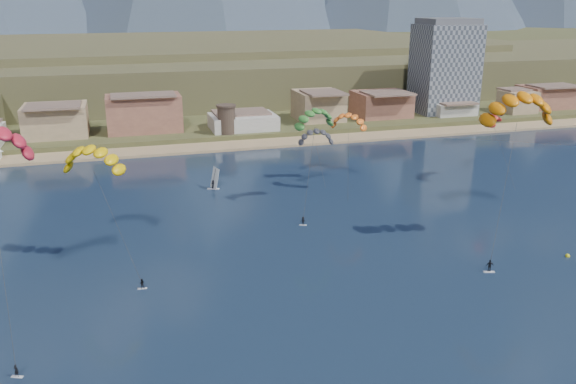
{
  "coord_description": "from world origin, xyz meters",
  "views": [
    {
      "loc": [
        -25.34,
        -54.67,
        39.73
      ],
      "look_at": [
        0.0,
        32.0,
        10.0
      ],
      "focal_mm": 36.4,
      "sensor_mm": 36.0,
      "label": 1
    }
  ],
  "objects_px": {
    "kitesurfer_yellow": "(92,155)",
    "kitesurfer_green": "(315,116)",
    "buoy": "(568,256)",
    "apartment_tower": "(445,67)",
    "kitesurfer_orange": "(519,103)",
    "watchtower": "(226,119)",
    "windsurfer": "(214,182)"
  },
  "relations": [
    {
      "from": "kitesurfer_yellow",
      "to": "kitesurfer_green",
      "type": "distance_m",
      "value": 44.36
    },
    {
      "from": "kitesurfer_green",
      "to": "buoy",
      "type": "bearing_deg",
      "value": -49.21
    },
    {
      "from": "apartment_tower",
      "to": "kitesurfer_yellow",
      "type": "bearing_deg",
      "value": -141.3
    },
    {
      "from": "apartment_tower",
      "to": "kitesurfer_yellow",
      "type": "relative_size",
      "value": 1.48
    },
    {
      "from": "apartment_tower",
      "to": "kitesurfer_green",
      "type": "bearing_deg",
      "value": -134.22
    },
    {
      "from": "kitesurfer_orange",
      "to": "apartment_tower",
      "type": "bearing_deg",
      "value": 64.9
    },
    {
      "from": "watchtower",
      "to": "kitesurfer_yellow",
      "type": "distance_m",
      "value": 86.09
    },
    {
      "from": "kitesurfer_orange",
      "to": "kitesurfer_green",
      "type": "distance_m",
      "value": 38.03
    },
    {
      "from": "apartment_tower",
      "to": "kitesurfer_orange",
      "type": "bearing_deg",
      "value": -115.1
    },
    {
      "from": "apartment_tower",
      "to": "watchtower",
      "type": "height_order",
      "value": "apartment_tower"
    },
    {
      "from": "buoy",
      "to": "kitesurfer_orange",
      "type": "bearing_deg",
      "value": 127.46
    },
    {
      "from": "kitesurfer_yellow",
      "to": "kitesurfer_orange",
      "type": "bearing_deg",
      "value": -10.02
    },
    {
      "from": "apartment_tower",
      "to": "buoy",
      "type": "bearing_deg",
      "value": -110.64
    },
    {
      "from": "kitesurfer_orange",
      "to": "buoy",
      "type": "xyz_separation_m",
      "value": [
        6.39,
        -8.34,
        -23.89
      ]
    },
    {
      "from": "kitesurfer_orange",
      "to": "windsurfer",
      "type": "distance_m",
      "value": 65.18
    },
    {
      "from": "watchtower",
      "to": "buoy",
      "type": "xyz_separation_m",
      "value": [
        37.82,
        -98.01,
        -6.24
      ]
    },
    {
      "from": "watchtower",
      "to": "buoy",
      "type": "relative_size",
      "value": 11.42
    },
    {
      "from": "apartment_tower",
      "to": "watchtower",
      "type": "distance_m",
      "value": 82.02
    },
    {
      "from": "apartment_tower",
      "to": "kitesurfer_orange",
      "type": "distance_m",
      "value": 114.65
    },
    {
      "from": "kitesurfer_green",
      "to": "windsurfer",
      "type": "xyz_separation_m",
      "value": [
        -18.01,
        15.44,
        -16.68
      ]
    },
    {
      "from": "kitesurfer_orange",
      "to": "windsurfer",
      "type": "height_order",
      "value": "kitesurfer_orange"
    },
    {
      "from": "kitesurfer_orange",
      "to": "buoy",
      "type": "height_order",
      "value": "kitesurfer_orange"
    },
    {
      "from": "buoy",
      "to": "windsurfer",
      "type": "bearing_deg",
      "value": 133.63
    },
    {
      "from": "kitesurfer_green",
      "to": "windsurfer",
      "type": "relative_size",
      "value": 4.59
    },
    {
      "from": "apartment_tower",
      "to": "kitesurfer_green",
      "type": "height_order",
      "value": "apartment_tower"
    },
    {
      "from": "watchtower",
      "to": "windsurfer",
      "type": "relative_size",
      "value": 1.81
    },
    {
      "from": "windsurfer",
      "to": "buoy",
      "type": "relative_size",
      "value": 6.3
    },
    {
      "from": "apartment_tower",
      "to": "windsurfer",
      "type": "relative_size",
      "value": 6.74
    },
    {
      "from": "kitesurfer_yellow",
      "to": "buoy",
      "type": "relative_size",
      "value": 28.7
    },
    {
      "from": "watchtower",
      "to": "kitesurfer_orange",
      "type": "bearing_deg",
      "value": -70.68
    },
    {
      "from": "kitesurfer_yellow",
      "to": "windsurfer",
      "type": "bearing_deg",
      "value": 53.85
    },
    {
      "from": "buoy",
      "to": "apartment_tower",
      "type": "bearing_deg",
      "value": 69.36
    }
  ]
}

